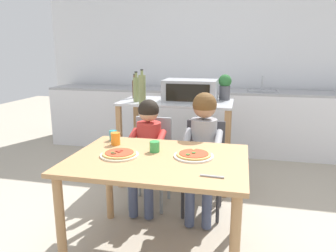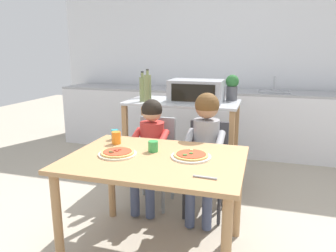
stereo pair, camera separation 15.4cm
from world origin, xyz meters
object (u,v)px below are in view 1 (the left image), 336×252
Objects in this scene: bottle_dark_olive_oil at (136,89)px; pizza_plate_white at (194,155)px; bottle_tall_green_wine at (142,89)px; dining_chair_left at (151,155)px; dining_table at (158,172)px; child_in_red_shirt at (147,141)px; serving_spoon at (212,176)px; kitchen_island_cart at (176,128)px; drinking_cup_green at (155,147)px; drinking_cup_teal at (113,135)px; child_in_grey_shirt at (203,140)px; pizza_plate_cream at (119,154)px; toaster_oven at (190,91)px; potted_herb_plant at (225,86)px; dining_chair_right at (204,160)px; bottle_brown_beer at (135,88)px; drinking_cup_orange at (116,139)px.

bottle_dark_olive_oil is 1.15× the size of pizza_plate_white.
dining_chair_left is (0.17, -0.29, -0.58)m from bottle_tall_green_wine.
child_in_red_shirt reaches higher than dining_table.
bottle_tall_green_wine is 0.67m from dining_chair_left.
bottle_tall_green_wine is at bearing 122.31° from serving_spoon.
child_in_red_shirt reaches higher than kitchen_island_cart.
bottle_dark_olive_oil is at bearing 114.78° from drinking_cup_green.
bottle_dark_olive_oil is at bearing 95.07° from drinking_cup_teal.
dining_chair_left is 0.89m from pizza_plate_white.
child_in_grey_shirt reaches higher than dining_table.
child_in_grey_shirt is (0.23, 0.59, 0.08)m from dining_table.
pizza_plate_white is (0.50, -0.69, 0.26)m from dining_chair_left.
dining_table is at bearing 6.09° from pizza_plate_cream.
dining_chair_left is (-0.28, -0.53, -0.54)m from toaster_oven.
bottle_tall_green_wine is 0.35× the size of child_in_red_shirt.
drinking_cup_green is at bearing -65.22° from bottle_dark_olive_oil.
bottle_dark_olive_oil is 0.95m from potted_herb_plant.
pizza_plate_white is at bearing -94.64° from potted_herb_plant.
pizza_plate_cream is 0.70m from serving_spoon.
child_in_red_shirt is at bearing 131.77° from pizza_plate_white.
kitchen_island_cart is 14.71× the size of drinking_cup_teal.
toaster_oven is 0.67× the size of dining_chair_right.
bottle_dark_olive_oil is 1.37m from pizza_plate_white.
bottle_brown_beer is at bearing 166.32° from kitchen_island_cart.
drinking_cup_green is (-0.41, -1.38, -0.29)m from potted_herb_plant.
bottle_brown_beer is 0.27× the size of child_in_red_shirt.
child_in_red_shirt is at bearing -90.00° from dining_chair_left.
dining_table is at bearing -90.48° from toaster_oven.
bottle_tall_green_wine is 1.13m from pizza_plate_cream.
bottle_dark_olive_oil is 0.31× the size of child_in_red_shirt.
bottle_dark_olive_oil reaches higher than dining_chair_right.
child_in_grey_shirt is 0.74m from drinking_cup_orange.
child_in_grey_shirt is (0.50, -0.03, 0.06)m from child_in_red_shirt.
pizza_plate_white is at bearing 115.20° from serving_spoon.
dining_chair_right is 0.82× the size of child_in_red_shirt.
dining_chair_right is at bearing 99.12° from serving_spoon.
child_in_grey_shirt is 0.53m from pizza_plate_white.
bottle_dark_olive_oil is 1.34m from dining_table.
drinking_cup_teal reaches higher than pizza_plate_cream.
kitchen_island_cart is at bearing 76.53° from dining_chair_left.
bottle_brown_beer reaches higher than drinking_cup_orange.
toaster_oven is 2.00× the size of potted_herb_plant.
dining_chair_left reaches higher than pizza_plate_white.
drinking_cup_orange is 1.19× the size of drinking_cup_teal.
drinking_cup_green is 0.46m from drinking_cup_teal.
drinking_cup_orange reaches higher than pizza_plate_white.
dining_chair_left reaches higher than drinking_cup_teal.
potted_herb_plant is 1.14m from child_in_red_shirt.
drinking_cup_orange is 0.92m from serving_spoon.
potted_herb_plant reaches higher than serving_spoon.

